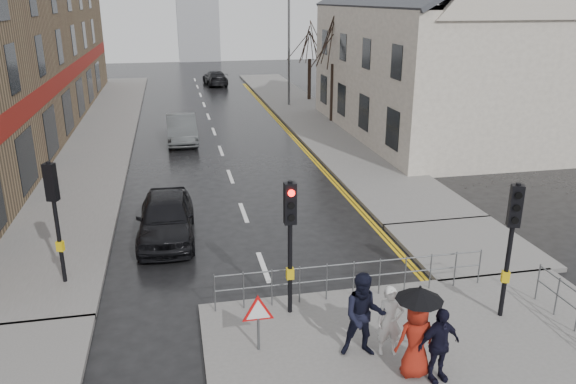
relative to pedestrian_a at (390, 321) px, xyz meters
name	(u,v)px	position (x,y,z in m)	size (l,w,h in m)	color
ground	(284,322)	(-1.94, 1.89, -0.93)	(120.00, 120.00, 0.00)	black
left_pavement	(103,128)	(-8.44, 24.89, -0.86)	(4.00, 44.00, 0.14)	#605E5B
right_pavement	(305,113)	(4.56, 26.89, -0.86)	(4.00, 40.00, 0.14)	#605E5B
pavement_bridge_right	(467,246)	(4.56, 4.89, -0.86)	(4.00, 4.20, 0.14)	#605E5B
building_right_cream	(432,49)	(10.06, 19.89, 3.85)	(9.00, 16.40, 10.10)	beige
traffic_signal_near_left	(290,225)	(-1.74, 2.08, 1.53)	(0.28, 0.27, 3.40)	black
traffic_signal_near_right	(512,227)	(3.26, 0.89, 1.53)	(0.34, 0.33, 3.40)	black
traffic_signal_far_left	(54,202)	(-7.44, 4.89, 1.53)	(0.34, 0.33, 3.40)	black
guard_railing_front	(354,271)	(0.01, 2.49, -0.07)	(7.14, 0.04, 1.00)	#595B5E
warning_sign	(258,314)	(-2.74, 0.68, 0.11)	(0.80, 0.07, 1.35)	#595B5E
street_lamp	(286,40)	(3.88, 29.89, 3.77)	(1.83, 0.25, 8.00)	#595B5E
tree_near	(334,39)	(5.56, 23.89, 4.20)	(2.40, 2.40, 6.58)	#2E2019
tree_far	(310,41)	(6.06, 31.89, 3.49)	(2.40, 2.40, 5.64)	#2E2019
pedestrian_a	(390,321)	(0.00, 0.00, 0.00)	(0.58, 0.38, 1.58)	silver
pedestrian_b	(364,315)	(-0.57, 0.07, 0.17)	(0.93, 0.73, 1.92)	black
pedestrian_with_umbrella	(417,327)	(0.24, -0.81, 0.32)	(0.96, 0.96, 2.02)	maroon
pedestrian_d	(439,345)	(0.62, -1.05, 0.02)	(0.95, 0.40, 1.62)	black
car_parked	(166,217)	(-4.69, 7.57, -0.18)	(1.78, 4.41, 1.50)	black
car_mid	(182,129)	(-3.84, 20.68, -0.19)	(1.56, 4.48, 1.47)	#404445
car_far	(215,78)	(-0.29, 41.53, -0.29)	(1.81, 4.45, 1.29)	black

